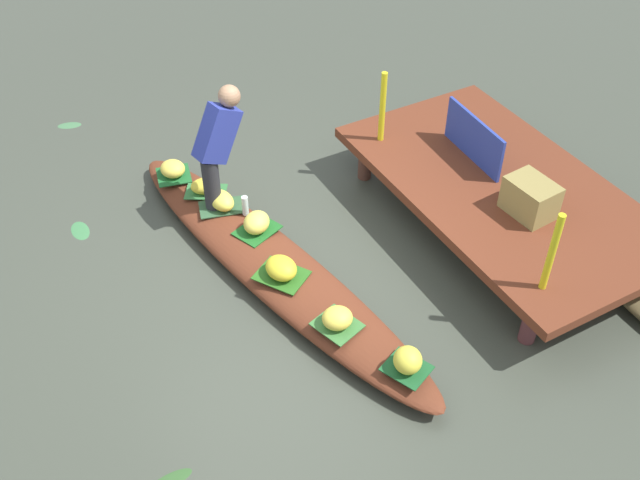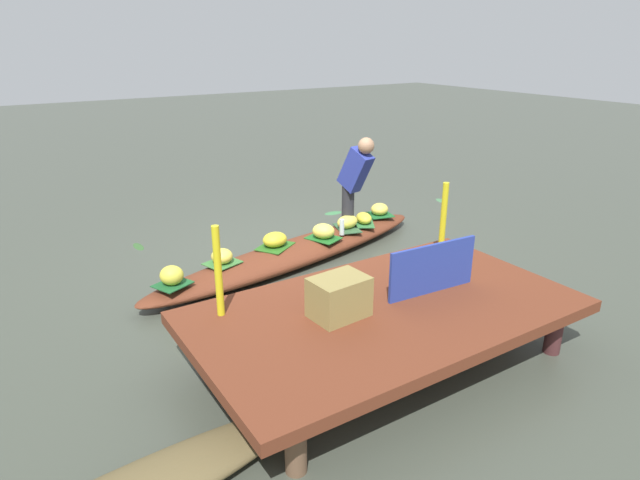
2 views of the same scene
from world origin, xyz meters
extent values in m
plane|color=#3E4439|center=(0.00, 0.00, 0.00)|extent=(40.00, 40.00, 0.00)
cube|color=brown|center=(0.43, 2.22, 0.44)|extent=(3.20, 1.80, 0.10)
cylinder|color=#553328|center=(-0.85, 1.50, 0.19)|extent=(0.14, 0.14, 0.39)
cylinder|color=brown|center=(1.71, 1.50, 0.19)|extent=(0.14, 0.14, 0.39)
cylinder|color=#462424|center=(-0.85, 2.94, 0.19)|extent=(0.14, 0.14, 0.39)
cylinder|color=brown|center=(1.71, 2.94, 0.19)|extent=(0.14, 0.14, 0.39)
ellipsoid|color=#602D1B|center=(0.00, 0.00, 0.12)|extent=(4.21, 1.46, 0.24)
cube|color=#1A5429|center=(1.63, 0.34, 0.24)|extent=(0.42, 0.39, 0.01)
ellipsoid|color=yellow|center=(1.63, 0.34, 0.34)|extent=(0.31, 0.31, 0.20)
cube|color=#1D5E21|center=(-0.37, 0.03, 0.24)|extent=(0.42, 0.47, 0.01)
ellipsoid|color=#E9D754|center=(-0.37, 0.03, 0.33)|extent=(0.36, 0.36, 0.19)
cube|color=#1C5D2A|center=(-1.54, -0.34, 0.24)|extent=(0.40, 0.40, 0.01)
ellipsoid|color=#EFD44F|center=(-1.54, -0.34, 0.32)|extent=(0.33, 0.32, 0.16)
cube|color=#29611D|center=(0.27, -0.04, 0.24)|extent=(0.53, 0.50, 0.01)
ellipsoid|color=gold|center=(0.27, -0.04, 0.33)|extent=(0.34, 0.29, 0.17)
cube|color=#3A7336|center=(0.99, 0.10, 0.24)|extent=(0.42, 0.39, 0.01)
ellipsoid|color=#ECD34B|center=(0.99, 0.10, 0.32)|extent=(0.28, 0.29, 0.16)
cube|color=#305635|center=(-0.83, -0.11, 0.24)|extent=(0.38, 0.49, 0.01)
ellipsoid|color=#F6E250|center=(-0.83, -0.11, 0.33)|extent=(0.34, 0.25, 0.17)
cube|color=#31703A|center=(-1.13, -0.16, 0.24)|extent=(0.43, 0.47, 0.01)
ellipsoid|color=yellow|center=(-1.13, -0.16, 0.31)|extent=(0.28, 0.33, 0.15)
cylinder|color=#28282D|center=(-0.88, -0.17, 0.51)|extent=(0.16, 0.16, 0.55)
cube|color=navy|center=(-0.90, -0.06, 1.02)|extent=(0.27, 0.51, 0.59)
sphere|color=#9E7556|center=(-0.94, 0.10, 1.34)|extent=(0.20, 0.20, 0.20)
cylinder|color=silver|center=(-0.64, 0.04, 0.34)|extent=(0.06, 0.06, 0.20)
cube|color=#273B99|center=(-0.07, 2.22, 0.71)|extent=(0.89, 0.08, 0.45)
cylinder|color=yellow|center=(-0.77, 1.62, 0.86)|extent=(0.06, 0.06, 0.75)
cylinder|color=yellow|center=(1.63, 1.62, 0.86)|extent=(0.06, 0.06, 0.75)
cube|color=olive|center=(0.84, 2.14, 0.65)|extent=(0.46, 0.35, 0.33)
ellipsoid|color=#43754A|center=(-3.35, -0.96, 0.00)|extent=(0.22, 0.30, 0.01)
ellipsoid|color=#305729|center=(1.49, -1.54, 0.00)|extent=(0.12, 0.31, 0.01)
ellipsoid|color=#3B7845|center=(-1.45, -1.36, 0.00)|extent=(0.30, 0.17, 0.01)
camera|label=1|loc=(4.39, -1.95, 4.70)|focal=41.48mm
camera|label=2|loc=(3.02, 5.29, 2.57)|focal=30.37mm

